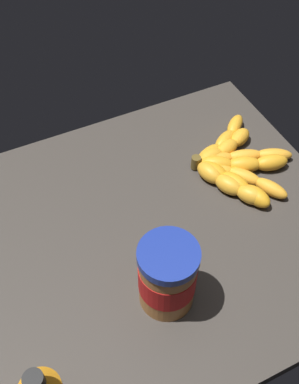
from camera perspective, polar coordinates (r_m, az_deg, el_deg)
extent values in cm
cube|color=#38332D|center=(89.50, -1.49, -5.93)|extent=(82.43, 65.69, 3.18)
ellipsoid|color=gold|center=(96.36, 7.45, 2.39)|extent=(5.23, 6.96, 3.63)
ellipsoid|color=gold|center=(94.73, 9.79, 0.86)|extent=(6.03, 7.16, 3.63)
ellipsoid|color=gold|center=(93.89, 12.47, -0.37)|extent=(6.64, 7.12, 3.63)
ellipsoid|color=orange|center=(96.89, 7.85, 2.63)|extent=(6.33, 7.47, 3.53)
ellipsoid|color=orange|center=(95.47, 10.50, 1.18)|extent=(5.90, 7.45, 3.53)
ellipsoid|color=orange|center=(93.99, 13.04, -0.50)|extent=(5.41, 7.36, 3.53)
ellipsoid|color=gold|center=(97.89, 8.28, 2.93)|extent=(7.42, 7.24, 2.92)
ellipsoid|color=gold|center=(97.33, 11.60, 1.91)|extent=(6.80, 7.71, 2.92)
ellipsoid|color=gold|center=(96.45, 14.76, 0.46)|extent=(5.99, 7.96, 2.92)
ellipsoid|color=orange|center=(98.30, 8.32, 3.45)|extent=(8.04, 6.81, 3.54)
ellipsoid|color=orange|center=(99.18, 11.65, 3.34)|extent=(8.07, 6.13, 3.54)
ellipsoid|color=orange|center=(100.91, 14.82, 3.56)|extent=(7.94, 5.34, 3.54)
ellipsoid|color=gold|center=(99.61, 8.30, 3.98)|extent=(8.31, 4.44, 2.88)
ellipsoid|color=gold|center=(101.43, 11.72, 4.39)|extent=(8.40, 5.31, 2.88)
ellipsoid|color=gold|center=(103.10, 15.13, 4.45)|extent=(8.35, 6.10, 2.88)
ellipsoid|color=gold|center=(99.76, 7.60, 4.38)|extent=(5.92, 3.67, 3.35)
ellipsoid|color=gold|center=(102.11, 9.58, 5.40)|extent=(6.40, 4.68, 3.35)
ellipsoid|color=gold|center=(104.98, 11.13, 6.64)|extent=(6.63, 5.51, 3.35)
ellipsoid|color=gold|center=(100.60, 7.46, 4.74)|extent=(7.57, 4.85, 3.00)
ellipsoid|color=gold|center=(104.03, 9.33, 6.36)|extent=(7.59, 5.96, 3.00)
ellipsoid|color=gold|center=(107.97, 10.54, 8.12)|extent=(7.29, 6.81, 3.00)
cylinder|color=brown|center=(98.04, 5.76, 3.68)|extent=(2.00, 2.00, 3.00)
cylinder|color=#9E602D|center=(76.09, 2.21, -10.68)|extent=(9.31, 9.31, 12.73)
cylinder|color=#B71414|center=(75.54, 2.22, -10.45)|extent=(9.50, 9.50, 5.73)
cylinder|color=navy|center=(69.89, 2.39, -7.85)|extent=(9.77, 9.77, 1.62)
cylinder|color=black|center=(63.54, -14.11, -21.75)|extent=(2.70, 2.70, 2.16)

